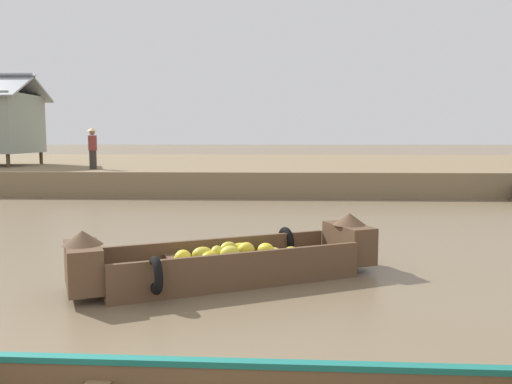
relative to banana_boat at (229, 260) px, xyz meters
name	(u,v)px	position (x,y,z in m)	size (l,w,h in m)	color
ground_plane	(222,226)	(-0.62, 4.99, -0.32)	(300.00, 300.00, 0.00)	#726047
riverbank_strip	(252,169)	(-0.62, 20.89, 0.15)	(160.00, 20.00, 0.95)	#7F6B4C
banana_boat	(229,260)	(0.00, 0.00, 0.00)	(4.78, 2.95, 0.94)	brown
vendor_person	(93,146)	(-6.62, 12.67, 1.55)	(0.44, 0.44, 1.66)	#332D28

